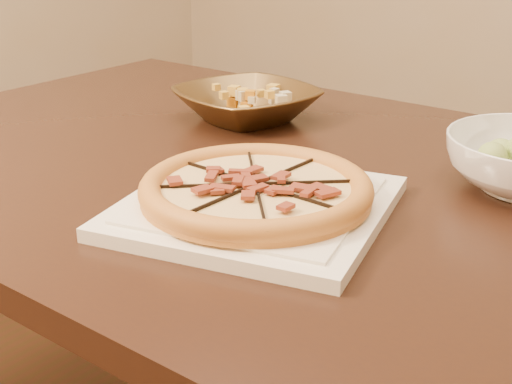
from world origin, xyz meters
The scene contains 5 objects.
dining_table centered at (0.09, -0.02, 0.65)m, with size 1.47×0.96×0.75m.
plate centered at (0.19, -0.17, 0.76)m, with size 0.39×0.39×0.02m.
pizza centered at (0.19, -0.17, 0.78)m, with size 0.30×0.30×0.03m.
bronze_bowl centered at (-0.09, 0.15, 0.78)m, with size 0.24×0.24×0.06m, color brown.
mixed_dish centered at (-0.09, 0.15, 0.82)m, with size 0.11×0.12×0.03m.
Camera 1 is at (0.71, -0.83, 1.12)m, focal length 50.00 mm.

